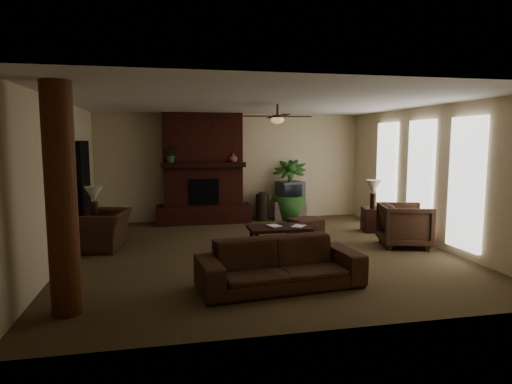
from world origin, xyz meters
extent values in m
plane|color=brown|center=(0.00, 0.00, 0.00)|extent=(7.00, 7.00, 0.00)
plane|color=silver|center=(0.00, 0.00, 2.80)|extent=(7.00, 7.00, 0.00)
plane|color=beige|center=(0.00, 3.50, 1.40)|extent=(7.00, 0.00, 7.00)
plane|color=beige|center=(0.00, -3.50, 1.40)|extent=(7.00, 0.00, 7.00)
plane|color=beige|center=(-3.50, 0.00, 1.40)|extent=(0.00, 7.00, 7.00)
plane|color=beige|center=(3.50, 0.00, 1.40)|extent=(0.00, 7.00, 7.00)
cube|color=#481B13|center=(-0.80, 3.25, 1.40)|extent=(2.00, 0.50, 2.80)
cube|color=#481B13|center=(-0.80, 3.15, 0.23)|extent=(2.40, 0.70, 0.45)
cube|color=black|center=(-0.80, 2.99, 0.82)|extent=(0.75, 0.04, 0.65)
cube|color=black|center=(-0.80, 2.97, 1.50)|extent=(2.10, 0.28, 0.12)
cube|color=white|center=(3.45, 1.60, 1.35)|extent=(0.08, 0.85, 2.35)
cube|color=white|center=(3.45, 0.20, 1.35)|extent=(0.08, 0.85, 2.35)
cube|color=white|center=(3.45, -1.20, 1.35)|extent=(0.08, 0.85, 2.35)
cylinder|color=#5F3117|center=(-2.95, -2.40, 1.40)|extent=(0.36, 0.36, 2.80)
cube|color=black|center=(-3.44, 1.80, 1.05)|extent=(0.10, 1.00, 2.10)
cylinder|color=#2E2014|center=(0.40, 0.30, 2.68)|extent=(0.04, 0.04, 0.24)
cylinder|color=#2E2014|center=(0.40, 0.30, 2.56)|extent=(0.20, 0.20, 0.06)
ellipsoid|color=#F2BF72|center=(0.40, 0.30, 2.50)|extent=(0.26, 0.26, 0.14)
cube|color=black|center=(0.80, 0.30, 2.57)|extent=(0.55, 0.12, 0.01)
cube|color=black|center=(0.00, 0.30, 2.57)|extent=(0.55, 0.12, 0.01)
cube|color=black|center=(0.40, 0.70, 2.57)|extent=(0.12, 0.55, 0.01)
cube|color=black|center=(0.40, -0.10, 2.57)|extent=(0.12, 0.55, 0.01)
imported|color=#41281C|center=(-0.15, -2.00, 0.46)|extent=(2.41, 0.94, 0.92)
imported|color=#41281C|center=(-3.00, 0.87, 0.50)|extent=(0.90, 1.23, 0.99)
imported|color=#41281C|center=(2.91, -0.18, 0.47)|extent=(1.07, 1.11, 0.94)
cube|color=black|center=(0.42, 0.21, 0.40)|extent=(1.20, 0.70, 0.06)
cube|color=black|center=(-0.08, -0.04, 0.18)|extent=(0.07, 0.07, 0.37)
cube|color=black|center=(0.92, -0.04, 0.18)|extent=(0.07, 0.07, 0.37)
cube|color=black|center=(-0.08, 0.46, 0.18)|extent=(0.07, 0.07, 0.37)
cube|color=black|center=(0.92, 0.46, 0.18)|extent=(0.07, 0.07, 0.37)
cube|color=#41281C|center=(1.25, 1.05, 0.20)|extent=(0.78, 0.78, 0.40)
cube|color=silver|center=(1.49, 3.15, 0.25)|extent=(0.90, 0.60, 0.50)
cube|color=#3D3D3F|center=(1.51, 3.15, 0.76)|extent=(0.74, 0.63, 0.52)
cube|color=black|center=(1.51, 2.88, 0.76)|extent=(0.51, 0.14, 0.40)
cylinder|color=black|center=(0.74, 3.15, 0.35)|extent=(0.34, 0.34, 0.70)
sphere|color=black|center=(0.74, 3.15, 0.60)|extent=(0.34, 0.34, 0.34)
imported|color=#2F5D25|center=(1.47, 3.12, 0.45)|extent=(1.46, 1.83, 0.90)
cube|color=black|center=(-3.11, 1.16, 0.28)|extent=(0.54, 0.54, 0.55)
cylinder|color=#2E2014|center=(-3.14, 1.13, 0.73)|extent=(0.15, 0.15, 0.35)
cone|color=beige|center=(-3.14, 1.13, 1.05)|extent=(0.40, 0.40, 0.30)
cube|color=black|center=(2.98, 1.26, 0.28)|extent=(0.59, 0.59, 0.55)
cylinder|color=#2E2014|center=(2.95, 1.27, 0.73)|extent=(0.16, 0.16, 0.35)
cone|color=beige|center=(2.95, 1.27, 1.05)|extent=(0.40, 0.40, 0.30)
imported|color=#2F5D25|center=(-1.60, 3.00, 1.72)|extent=(0.43, 0.46, 0.33)
imported|color=brown|center=(-0.05, 2.98, 1.67)|extent=(0.22, 0.23, 0.22)
imported|color=#999999|center=(0.22, 0.17, 0.57)|extent=(0.21, 0.09, 0.29)
imported|color=#999999|center=(0.70, 0.15, 0.58)|extent=(0.18, 0.15, 0.29)
camera|label=1|loc=(-1.72, -7.83, 2.11)|focal=30.20mm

